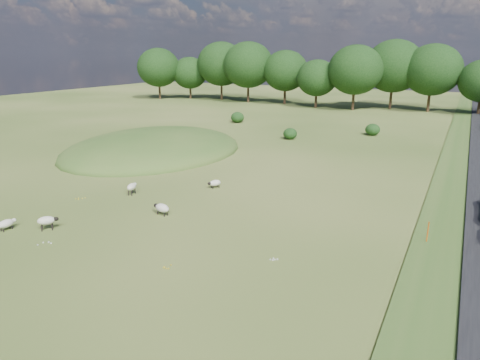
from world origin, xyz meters
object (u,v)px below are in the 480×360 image
Objects in this scene: marker_post at (428,233)px; sheep_2 at (132,187)px; sheep_0 at (215,183)px; sheep_1 at (162,208)px; sheep_4 at (6,223)px; sheep_3 at (47,221)px.

marker_post reaches higher than sheep_2.
sheep_1 is (-0.06, -6.09, 0.07)m from sheep_0.
sheep_2 is at bearing -11.47° from sheep_4.
marker_post is at bearing 109.48° from sheep_0.
sheep_0 is at bearing 22.86° from sheep_3.
sheep_1 reaches higher than sheep_0.
sheep_1 is 8.52m from sheep_4.
sheep_3 reaches higher than sheep_2.
sheep_3 is (0.10, -6.99, 0.00)m from sheep_2.
marker_post is 1.04× the size of sheep_2.
sheep_3 reaches higher than sheep_1.
sheep_3 is at bearing 9.91° from sheep_0.
sheep_1 is at bearing -131.96° from sheep_2.
sheep_1 is at bearing 30.53° from sheep_0.
sheep_2 is 8.26m from sheep_4.
sheep_2 is (-18.86, -0.94, -0.04)m from marker_post.
sheep_2 reaches higher than sheep_4.
sheep_3 is at bearing -60.57° from sheep_4.
marker_post is 1.13× the size of sheep_4.
sheep_4 is at bearing 161.60° from sheep_3.
sheep_1 is at bearing -167.97° from marker_post.
marker_post reaches higher than sheep_4.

